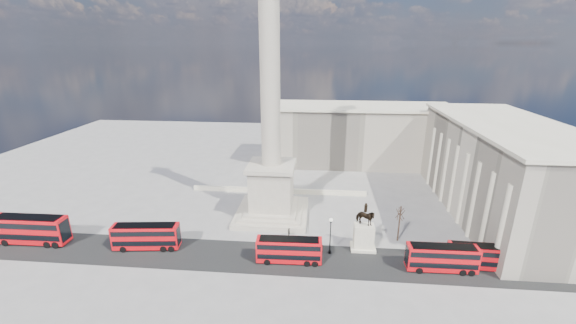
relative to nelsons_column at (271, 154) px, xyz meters
The scene contains 19 objects.
ground 13.85m from the nelsons_column, 90.00° to the right, with size 180.00×180.00×0.00m, color gray.
asphalt_road 20.41m from the nelsons_column, 71.57° to the right, with size 120.00×9.00×0.01m, color black.
nelsons_column is the anchor object (origin of this frame).
balustrade_wall 16.55m from the nelsons_column, 90.00° to the left, with size 40.00×0.60×1.10m, color beige.
building_east 45.42m from the nelsons_column, ahead, with size 19.00×46.00×18.60m.
building_northeast 40.57m from the nelsons_column, 60.26° to the left, with size 51.00×17.00×16.60m.
red_bus_a 26.06m from the nelsons_column, 143.68° to the right, with size 11.02×3.64×4.38m.
red_bus_b 19.71m from the nelsons_column, 72.78° to the right, with size 10.21×2.66×4.12m.
red_bus_c 33.90m from the nelsons_column, 29.60° to the right, with size 10.37×2.58×4.19m.
red_bus_d 38.78m from the nelsons_column, 23.37° to the right, with size 9.82×2.66×3.95m.
red_bus_e 43.27m from the nelsons_column, 160.15° to the right, with size 12.41×3.06×5.02m.
victorian_lamp 19.36m from the nelsons_column, 48.76° to the right, with size 0.55×0.55×6.40m.
equestrian_statue 22.42m from the nelsons_column, 32.99° to the right, with size 4.05×3.04×8.43m.
bare_tree_near 25.55m from the nelsons_column, 18.43° to the right, with size 1.58×1.58×6.90m.
bare_tree_mid 38.30m from the nelsons_column, ahead, with size 1.75×1.75×6.65m.
bare_tree_far 41.81m from the nelsons_column, ahead, with size 1.97×1.97×8.05m.
pedestrian_walking 23.11m from the nelsons_column, 35.63° to the right, with size 0.65×0.43×1.79m, color black.
pedestrian_standing 29.14m from the nelsons_column, 25.66° to the right, with size 0.89×0.69×1.83m, color black.
pedestrian_crossing 15.20m from the nelsons_column, 63.51° to the right, with size 1.04×0.43×1.77m, color black.
Camera 1 is at (9.01, -58.40, 32.76)m, focal length 22.00 mm.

